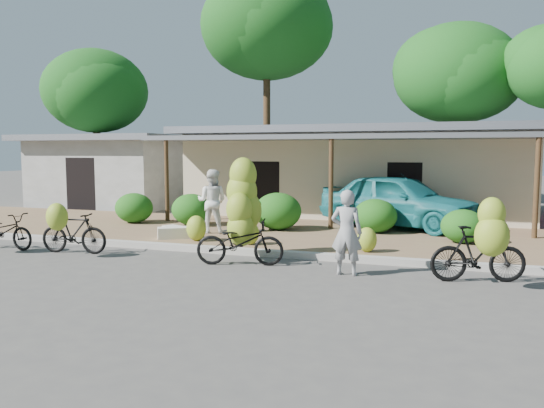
% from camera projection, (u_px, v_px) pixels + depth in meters
% --- Properties ---
extents(ground, '(100.00, 100.00, 0.00)m').
position_uv_depth(ground, '(263.00, 277.00, 10.34)').
color(ground, '#4A4745').
rests_on(ground, ground).
extents(sidewalk, '(60.00, 6.00, 0.12)m').
position_uv_depth(sidewalk, '(322.00, 236.00, 15.05)').
color(sidewalk, olive).
rests_on(sidewalk, ground).
extents(curb, '(60.00, 0.25, 0.15)m').
position_uv_depth(curb, '(292.00, 255.00, 12.22)').
color(curb, '#A8A399').
rests_on(curb, ground).
extents(shop_main, '(13.00, 8.50, 3.35)m').
position_uv_depth(shop_main, '(358.00, 170.00, 20.47)').
color(shop_main, '#C5B795').
rests_on(shop_main, ground).
extents(shop_grey, '(7.00, 6.00, 3.15)m').
position_uv_depth(shop_grey, '(116.00, 170.00, 24.05)').
color(shop_grey, '#AAAAA4').
rests_on(shop_grey, ground).
extents(tree_back_left, '(5.27, 5.16, 7.51)m').
position_uv_depth(tree_back_left, '(94.00, 89.00, 26.52)').
color(tree_back_left, '#4B391E').
rests_on(tree_back_left, ground).
extents(tree_far_center, '(6.58, 6.58, 11.29)m').
position_uv_depth(tree_far_center, '(264.00, 25.00, 26.48)').
color(tree_far_center, '#4B391E').
rests_on(tree_far_center, ground).
extents(tree_center_right, '(5.73, 5.65, 8.26)m').
position_uv_depth(tree_center_right, '(452.00, 72.00, 24.35)').
color(tree_center_right, '#4B391E').
rests_on(tree_center_right, ground).
extents(hedge_0, '(1.26, 1.13, 0.98)m').
position_uv_depth(hedge_0, '(134.00, 208.00, 17.33)').
color(hedge_0, '#125114').
rests_on(hedge_0, sidewalk).
extents(hedge_1, '(1.28, 1.15, 1.00)m').
position_uv_depth(hedge_1, '(191.00, 209.00, 16.78)').
color(hedge_1, '#125114').
rests_on(hedge_1, sidewalk).
extents(hedge_2, '(1.42, 1.28, 1.11)m').
position_uv_depth(hedge_2, '(278.00, 211.00, 15.79)').
color(hedge_2, '#125114').
rests_on(hedge_2, sidewalk).
extents(hedge_3, '(1.25, 1.13, 0.98)m').
position_uv_depth(hedge_3, '(375.00, 216.00, 15.21)').
color(hedge_3, '#125114').
rests_on(hedge_3, sidewalk).
extents(hedge_4, '(1.11, 1.00, 0.86)m').
position_uv_depth(hedge_4, '(463.00, 226.00, 13.48)').
color(hedge_4, '#125114').
rests_on(hedge_4, sidewalk).
extents(bike_left, '(1.74, 1.21, 1.28)m').
position_uv_depth(bike_left, '(71.00, 230.00, 12.62)').
color(bike_left, black).
rests_on(bike_left, ground).
extents(bike_center, '(1.99, 1.41, 2.32)m').
position_uv_depth(bike_center, '(241.00, 221.00, 11.64)').
color(bike_center, black).
rests_on(bike_center, ground).
extents(bike_right, '(1.85, 1.36, 1.66)m').
position_uv_depth(bike_right, '(481.00, 248.00, 9.74)').
color(bike_right, black).
rests_on(bike_right, ground).
extents(loose_banana_a, '(0.53, 0.45, 0.67)m').
position_uv_depth(loose_banana_a, '(196.00, 228.00, 13.82)').
color(loose_banana_a, '#9EB12C').
rests_on(loose_banana_a, sidewalk).
extents(loose_banana_b, '(0.47, 0.40, 0.59)m').
position_uv_depth(loose_banana_b, '(250.00, 233.00, 13.27)').
color(loose_banana_b, '#9EB12C').
rests_on(loose_banana_b, sidewalk).
extents(loose_banana_c, '(0.46, 0.39, 0.58)m').
position_uv_depth(loose_banana_c, '(367.00, 240.00, 12.28)').
color(loose_banana_c, '#9EB12C').
rests_on(loose_banana_c, sidewalk).
extents(sack_near, '(0.93, 0.80, 0.30)m').
position_uv_depth(sack_near, '(174.00, 233.00, 14.24)').
color(sack_near, white).
rests_on(sack_near, sidewalk).
extents(sack_far, '(0.84, 0.66, 0.28)m').
position_uv_depth(sack_far, '(175.00, 231.00, 14.58)').
color(sack_far, white).
rests_on(sack_far, sidewalk).
extents(vendor, '(0.62, 0.41, 1.71)m').
position_uv_depth(vendor, '(347.00, 233.00, 10.45)').
color(vendor, gray).
rests_on(vendor, ground).
extents(bystander, '(0.95, 0.78, 1.82)m').
position_uv_depth(bystander, '(212.00, 201.00, 15.17)').
color(bystander, white).
rests_on(bystander, sidewalk).
extents(teal_van, '(5.25, 3.65, 1.66)m').
position_uv_depth(teal_van, '(398.00, 201.00, 16.24)').
color(teal_van, '#1C787F').
rests_on(teal_van, sidewalk).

